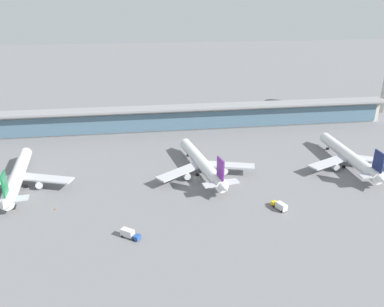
{
  "coord_description": "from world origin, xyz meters",
  "views": [
    {
      "loc": [
        -24.85,
        -156.38,
        77.27
      ],
      "look_at": [
        0.0,
        10.55,
        7.77
      ],
      "focal_mm": 34.98,
      "sensor_mm": 36.0,
      "label": 1
    }
  ],
  "objects_px": {
    "safety_cone_alpha": "(13,208)",
    "safety_cone_bravo": "(55,209)",
    "airliner_left_stand": "(17,176)",
    "service_truck_mid_apron_blue": "(129,234)",
    "service_truck_under_wing_yellow": "(280,206)",
    "airliner_centre_stand": "(202,163)",
    "airliner_right_stand": "(350,156)"
  },
  "relations": [
    {
      "from": "safety_cone_bravo",
      "to": "service_truck_mid_apron_blue",
      "type": "bearing_deg",
      "value": -38.67
    },
    {
      "from": "airliner_left_stand",
      "to": "service_truck_under_wing_yellow",
      "type": "relative_size",
      "value": 8.31
    },
    {
      "from": "airliner_left_stand",
      "to": "airliner_right_stand",
      "type": "relative_size",
      "value": 1.0
    },
    {
      "from": "service_truck_under_wing_yellow",
      "to": "safety_cone_bravo",
      "type": "bearing_deg",
      "value": 171.55
    },
    {
      "from": "airliner_centre_stand",
      "to": "safety_cone_bravo",
      "type": "height_order",
      "value": "airliner_centre_stand"
    },
    {
      "from": "service_truck_mid_apron_blue",
      "to": "safety_cone_alpha",
      "type": "height_order",
      "value": "service_truck_mid_apron_blue"
    },
    {
      "from": "service_truck_under_wing_yellow",
      "to": "safety_cone_bravo",
      "type": "height_order",
      "value": "service_truck_under_wing_yellow"
    },
    {
      "from": "airliner_centre_stand",
      "to": "airliner_right_stand",
      "type": "height_order",
      "value": "same"
    },
    {
      "from": "airliner_left_stand",
      "to": "service_truck_under_wing_yellow",
      "type": "bearing_deg",
      "value": -18.24
    },
    {
      "from": "service_truck_under_wing_yellow",
      "to": "airliner_centre_stand",
      "type": "bearing_deg",
      "value": 123.73
    },
    {
      "from": "airliner_left_stand",
      "to": "airliner_right_stand",
      "type": "distance_m",
      "value": 157.02
    },
    {
      "from": "airliner_left_stand",
      "to": "airliner_centre_stand",
      "type": "relative_size",
      "value": 1.0
    },
    {
      "from": "airliner_right_stand",
      "to": "service_truck_mid_apron_blue",
      "type": "relative_size",
      "value": 8.75
    },
    {
      "from": "airliner_centre_stand",
      "to": "service_truck_mid_apron_blue",
      "type": "distance_m",
      "value": 58.86
    },
    {
      "from": "airliner_left_stand",
      "to": "safety_cone_bravo",
      "type": "height_order",
      "value": "airliner_left_stand"
    },
    {
      "from": "service_truck_mid_apron_blue",
      "to": "airliner_centre_stand",
      "type": "bearing_deg",
      "value": 54.35
    },
    {
      "from": "airliner_left_stand",
      "to": "airliner_centre_stand",
      "type": "distance_m",
      "value": 83.2
    },
    {
      "from": "airliner_right_stand",
      "to": "service_truck_mid_apron_blue",
      "type": "distance_m",
      "value": 117.28
    },
    {
      "from": "service_truck_mid_apron_blue",
      "to": "safety_cone_bravo",
      "type": "xyz_separation_m",
      "value": [
        -29.7,
        23.76,
        -1.37
      ]
    },
    {
      "from": "airliner_centre_stand",
      "to": "airliner_right_stand",
      "type": "distance_m",
      "value": 73.87
    },
    {
      "from": "airliner_centre_stand",
      "to": "safety_cone_bravo",
      "type": "distance_m",
      "value": 68.47
    },
    {
      "from": "service_truck_mid_apron_blue",
      "to": "airliner_left_stand",
      "type": "bearing_deg",
      "value": 136.67
    },
    {
      "from": "airliner_centre_stand",
      "to": "service_truck_mid_apron_blue",
      "type": "bearing_deg",
      "value": -125.65
    },
    {
      "from": "airliner_left_stand",
      "to": "safety_cone_bravo",
      "type": "bearing_deg",
      "value": -49.34
    },
    {
      "from": "airliner_left_stand",
      "to": "airliner_right_stand",
      "type": "xyz_separation_m",
      "value": [
        157.02,
        -0.76,
        0.0
      ]
    },
    {
      "from": "service_truck_under_wing_yellow",
      "to": "safety_cone_alpha",
      "type": "distance_m",
      "value": 106.41
    },
    {
      "from": "safety_cone_alpha",
      "to": "safety_cone_bravo",
      "type": "distance_m",
      "value": 16.69
    },
    {
      "from": "service_truck_mid_apron_blue",
      "to": "safety_cone_alpha",
      "type": "bearing_deg",
      "value": 149.75
    },
    {
      "from": "airliner_centre_stand",
      "to": "service_truck_under_wing_yellow",
      "type": "relative_size",
      "value": 8.29
    },
    {
      "from": "safety_cone_bravo",
      "to": "safety_cone_alpha",
      "type": "bearing_deg",
      "value": 169.22
    },
    {
      "from": "airliner_right_stand",
      "to": "service_truck_under_wing_yellow",
      "type": "xyz_separation_m",
      "value": [
        -49.02,
        -34.84,
        -3.63
      ]
    },
    {
      "from": "airliner_left_stand",
      "to": "airliner_centre_stand",
      "type": "height_order",
      "value": "same"
    }
  ]
}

